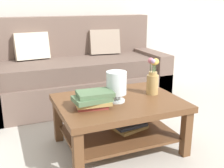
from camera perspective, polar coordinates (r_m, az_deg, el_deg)
ground_plane at (r=2.83m, az=0.11°, el=-9.29°), size 10.00×10.00×0.00m
couch at (r=3.52m, az=-7.46°, el=2.17°), size 2.22×0.90×1.06m
coffee_table at (r=2.37m, az=1.51°, el=-6.12°), size 1.03×0.78×0.44m
book_stack_main at (r=2.15m, az=-3.95°, el=-3.17°), size 0.32×0.22×0.13m
glass_hurricane_vase at (r=2.25m, az=0.91°, el=-0.02°), size 0.17×0.17×0.25m
flower_pitcher at (r=2.47m, az=8.45°, el=1.10°), size 0.11×0.11×0.33m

